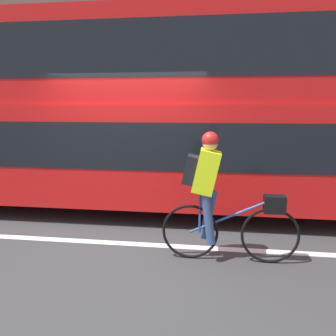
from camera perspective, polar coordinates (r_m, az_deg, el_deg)
name	(u,v)px	position (r m, az deg, el deg)	size (l,w,h in m)	color
ground_plane	(116,245)	(4.96, -9.11, -13.18)	(80.00, 80.00, 0.00)	#38383A
road_center_line	(117,243)	(5.03, -8.84, -12.77)	(50.00, 0.14, 0.01)	silver
sidewalk_curb	(166,170)	(9.88, -0.41, -0.44)	(60.00, 1.96, 0.13)	gray
building_facade	(171,14)	(11.14, 0.44, 25.18)	(60.00, 0.30, 9.51)	brown
bus	(88,107)	(6.72, -13.71, 10.28)	(11.52, 2.56, 3.54)	black
cyclist_on_bike	(217,194)	(4.22, 8.48, -4.42)	(1.76, 0.32, 1.69)	black
street_sign_post	(234,121)	(9.51, 11.46, 8.00)	(0.36, 0.09, 2.56)	#59595B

